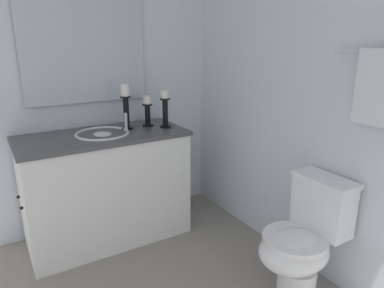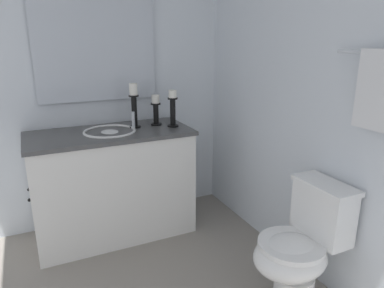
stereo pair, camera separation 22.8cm
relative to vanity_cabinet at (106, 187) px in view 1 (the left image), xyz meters
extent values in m
cube|color=silver|center=(0.89, 1.09, 0.79)|extent=(2.43, 0.04, 2.45)
cube|color=silver|center=(-0.33, -0.05, 0.79)|extent=(0.04, 2.29, 2.45)
cube|color=white|center=(0.00, 0.00, -0.02)|extent=(0.55, 1.21, 0.84)
cube|color=#4C4C4C|center=(0.00, 0.00, 0.42)|extent=(0.58, 1.24, 0.03)
sphere|color=black|center=(-0.10, -0.62, 0.03)|extent=(0.02, 0.02, 0.02)
sphere|color=black|center=(0.10, -0.62, 0.03)|extent=(0.02, 0.02, 0.02)
ellipsoid|color=white|center=(0.00, 0.00, 0.38)|extent=(0.38, 0.30, 0.11)
torus|color=white|center=(0.00, 0.00, 0.44)|extent=(0.40, 0.40, 0.02)
cylinder|color=silver|center=(0.00, 0.19, 0.50)|extent=(0.02, 0.02, 0.14)
cube|color=silver|center=(-0.28, 0.00, 1.07)|extent=(0.02, 0.95, 0.89)
cylinder|color=black|center=(0.05, 0.50, 0.44)|extent=(0.09, 0.09, 0.01)
cylinder|color=black|center=(0.05, 0.50, 0.54)|extent=(0.04, 0.04, 0.22)
cylinder|color=black|center=(0.05, 0.50, 0.66)|extent=(0.08, 0.08, 0.01)
cylinder|color=white|center=(0.05, 0.50, 0.70)|extent=(0.06, 0.06, 0.06)
cylinder|color=black|center=(-0.06, 0.40, 0.44)|extent=(0.09, 0.09, 0.01)
cylinder|color=black|center=(-0.06, 0.40, 0.52)|extent=(0.04, 0.04, 0.17)
cylinder|color=black|center=(-0.06, 0.40, 0.61)|extent=(0.08, 0.08, 0.01)
cylinder|color=white|center=(-0.06, 0.40, 0.65)|extent=(0.06, 0.06, 0.07)
cylinder|color=black|center=(-0.05, 0.22, 0.44)|extent=(0.09, 0.09, 0.01)
cylinder|color=black|center=(-0.05, 0.22, 0.56)|extent=(0.04, 0.04, 0.25)
cylinder|color=black|center=(-0.05, 0.22, 0.69)|extent=(0.08, 0.08, 0.01)
cylinder|color=white|center=(-0.05, 0.22, 0.74)|extent=(0.06, 0.06, 0.09)
cylinder|color=white|center=(1.26, 0.79, -0.34)|extent=(0.24, 0.24, 0.18)
ellipsoid|color=white|center=(1.26, 0.74, -0.11)|extent=(0.38, 0.46, 0.24)
cylinder|color=white|center=(1.26, 0.74, -0.03)|extent=(0.39, 0.39, 0.03)
cube|color=white|center=(1.26, 0.96, 0.13)|extent=(0.36, 0.17, 0.32)
cube|color=white|center=(1.26, 0.96, 0.30)|extent=(0.38, 0.19, 0.03)
cube|color=white|center=(1.48, 1.02, 0.87)|extent=(0.28, 0.03, 0.40)
camera|label=1|loc=(2.51, -0.74, 1.11)|focal=32.76mm
camera|label=2|loc=(2.62, -0.54, 1.11)|focal=32.76mm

